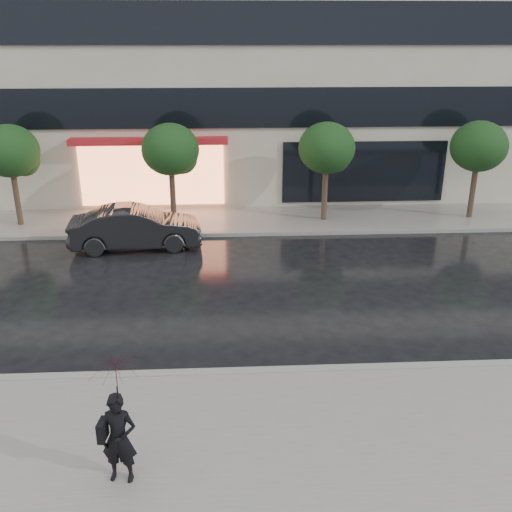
{
  "coord_description": "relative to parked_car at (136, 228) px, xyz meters",
  "views": [
    {
      "loc": [
        -0.9,
        -11.82,
        7.02
      ],
      "look_at": [
        -0.12,
        2.71,
        1.4
      ],
      "focal_mm": 40.0,
      "sensor_mm": 36.0,
      "label": 1
    }
  ],
  "objects": [
    {
      "name": "tree_mid_east",
      "position": [
        7.16,
        2.65,
        2.17
      ],
      "size": [
        2.2,
        2.2,
        3.99
      ],
      "color": "#33261C",
      "rests_on": "ground"
    },
    {
      "name": "tree_far_east",
      "position": [
        13.16,
        2.65,
        2.17
      ],
      "size": [
        2.2,
        2.2,
        3.99
      ],
      "color": "#33261C",
      "rests_on": "ground"
    },
    {
      "name": "ground",
      "position": [
        4.1,
        -7.38,
        -0.75
      ],
      "size": [
        120.0,
        120.0,
        0.0
      ],
      "primitive_type": "plane",
      "color": "black",
      "rests_on": "ground"
    },
    {
      "name": "pedestrian_with_umbrella",
      "position": [
        1.42,
        -11.55,
        0.85
      ],
      "size": [
        1.0,
        1.02,
        2.27
      ],
      "rotation": [
        0.0,
        0.0,
        -0.13
      ],
      "color": "black",
      "rests_on": "sidewalk_near"
    },
    {
      "name": "sidewalk_near",
      "position": [
        4.1,
        -10.63,
        -0.69
      ],
      "size": [
        60.0,
        4.5,
        0.12
      ],
      "primitive_type": "cube",
      "color": "slate",
      "rests_on": "ground"
    },
    {
      "name": "tree_far_west",
      "position": [
        -4.84,
        2.65,
        2.17
      ],
      "size": [
        2.2,
        2.2,
        3.99
      ],
      "color": "#33261C",
      "rests_on": "ground"
    },
    {
      "name": "sidewalk_far",
      "position": [
        4.1,
        2.87,
        -0.69
      ],
      "size": [
        60.0,
        3.5,
        0.12
      ],
      "primitive_type": "cube",
      "color": "slate",
      "rests_on": "ground"
    },
    {
      "name": "tree_mid_west",
      "position": [
        1.16,
        2.65,
        2.17
      ],
      "size": [
        2.2,
        2.2,
        3.99
      ],
      "color": "#33261C",
      "rests_on": "ground"
    },
    {
      "name": "curb_near",
      "position": [
        4.1,
        -8.38,
        -0.68
      ],
      "size": [
        60.0,
        0.25,
        0.14
      ],
      "primitive_type": "cube",
      "color": "gray",
      "rests_on": "ground"
    },
    {
      "name": "parked_car",
      "position": [
        0.0,
        0.0,
        0.0
      ],
      "size": [
        4.68,
        2.01,
        1.5
      ],
      "primitive_type": "imported",
      "rotation": [
        0.0,
        0.0,
        1.66
      ],
      "color": "black",
      "rests_on": "ground"
    },
    {
      "name": "curb_far",
      "position": [
        4.1,
        1.12,
        -0.68
      ],
      "size": [
        60.0,
        0.25,
        0.14
      ],
      "primitive_type": "cube",
      "color": "gray",
      "rests_on": "ground"
    }
  ]
}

